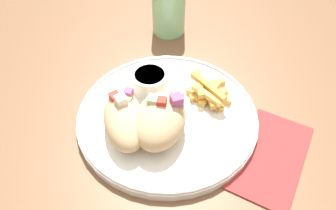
{
  "coord_description": "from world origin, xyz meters",
  "views": [
    {
      "loc": [
        -0.31,
        -0.23,
        1.17
      ],
      "look_at": [
        0.0,
        -0.04,
        0.77
      ],
      "focal_mm": 35.0,
      "sensor_mm": 36.0,
      "label": 1
    }
  ],
  "objects_px": {
    "water_glass": "(169,10)",
    "pita_sandwich_far": "(125,120)",
    "plate": "(168,115)",
    "sauce_ramekin": "(150,80)",
    "fries_pile": "(208,92)",
    "pita_sandwich_near": "(160,120)"
  },
  "relations": [
    {
      "from": "water_glass",
      "to": "pita_sandwich_far",
      "type": "bearing_deg",
      "value": -161.74
    },
    {
      "from": "plate",
      "to": "water_glass",
      "type": "distance_m",
      "value": 0.27
    },
    {
      "from": "sauce_ramekin",
      "to": "water_glass",
      "type": "xyz_separation_m",
      "value": [
        0.19,
        0.08,
        0.02
      ]
    },
    {
      "from": "fries_pile",
      "to": "sauce_ramekin",
      "type": "distance_m",
      "value": 0.11
    },
    {
      "from": "plate",
      "to": "fries_pile",
      "type": "height_order",
      "value": "fries_pile"
    },
    {
      "from": "plate",
      "to": "sauce_ramekin",
      "type": "distance_m",
      "value": 0.07
    },
    {
      "from": "pita_sandwich_near",
      "to": "fries_pile",
      "type": "distance_m",
      "value": 0.12
    },
    {
      "from": "plate",
      "to": "pita_sandwich_far",
      "type": "distance_m",
      "value": 0.08
    },
    {
      "from": "sauce_ramekin",
      "to": "water_glass",
      "type": "height_order",
      "value": "water_glass"
    },
    {
      "from": "pita_sandwich_near",
      "to": "water_glass",
      "type": "relative_size",
      "value": 1.18
    },
    {
      "from": "pita_sandwich_near",
      "to": "sauce_ramekin",
      "type": "height_order",
      "value": "pita_sandwich_near"
    },
    {
      "from": "plate",
      "to": "fries_pile",
      "type": "xyz_separation_m",
      "value": [
        0.07,
        -0.04,
        0.02
      ]
    },
    {
      "from": "fries_pile",
      "to": "water_glass",
      "type": "relative_size",
      "value": 0.75
    },
    {
      "from": "plate",
      "to": "pita_sandwich_near",
      "type": "relative_size",
      "value": 2.27
    },
    {
      "from": "pita_sandwich_far",
      "to": "fries_pile",
      "type": "distance_m",
      "value": 0.16
    },
    {
      "from": "pita_sandwich_near",
      "to": "fries_pile",
      "type": "xyz_separation_m",
      "value": [
        0.11,
        -0.03,
        -0.02
      ]
    },
    {
      "from": "pita_sandwich_far",
      "to": "fries_pile",
      "type": "height_order",
      "value": "pita_sandwich_far"
    },
    {
      "from": "pita_sandwich_near",
      "to": "water_glass",
      "type": "bearing_deg",
      "value": 10.41
    },
    {
      "from": "sauce_ramekin",
      "to": "water_glass",
      "type": "relative_size",
      "value": 0.6
    },
    {
      "from": "plate",
      "to": "water_glass",
      "type": "bearing_deg",
      "value": 31.03
    },
    {
      "from": "pita_sandwich_far",
      "to": "sauce_ramekin",
      "type": "xyz_separation_m",
      "value": [
        0.1,
        0.02,
        -0.0
      ]
    },
    {
      "from": "pita_sandwich_far",
      "to": "plate",
      "type": "bearing_deg",
      "value": -75.92
    }
  ]
}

